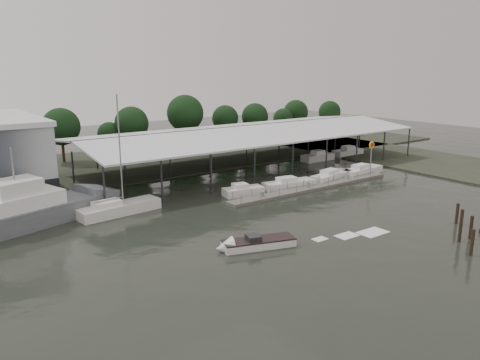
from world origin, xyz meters
TOP-DOWN VIEW (x-y plane):
  - ground at (0.00, 0.00)m, footprint 200.00×200.00m
  - land_strip_far at (0.00, 42.00)m, footprint 140.00×30.00m
  - land_strip_east at (45.00, 10.00)m, footprint 20.00×60.00m
  - covered_boat_shed at (17.00, 28.00)m, footprint 58.24×24.00m
  - floating_dock at (15.00, 10.00)m, footprint 28.00×2.00m
  - shell_fuel_sign at (27.00, 9.99)m, footprint 1.10×0.18m
  - distant_commercial_buildings at (59.03, 44.69)m, footprint 22.00×8.00m
  - grey_trawler at (-20.02, 16.98)m, footprint 20.18×10.03m
  - white_sailboat at (-11.04, 15.07)m, footprint 9.71×3.54m
  - speedboat_underway at (-5.01, -2.15)m, footprint 18.05×7.17m
  - moored_cruiser_0 at (5.22, 13.15)m, footprint 5.61×3.15m
  - moored_cruiser_1 at (12.50, 12.30)m, footprint 7.84×3.28m
  - moored_cruiser_2 at (20.97, 12.23)m, footprint 8.25×3.46m
  - moored_cruiser_3 at (27.63, 12.01)m, footprint 8.07×2.84m
  - horizon_tree_line at (22.21, 48.01)m, footprint 71.34×8.25m

SIDE VIEW (x-z plane):
  - ground at x=0.00m, z-range 0.00..0.00m
  - land_strip_far at x=0.00m, z-range -0.05..0.25m
  - land_strip_east at x=45.00m, z-range -0.05..0.25m
  - floating_dock at x=15.00m, z-range -0.50..0.90m
  - speedboat_underway at x=-5.01m, z-range -0.61..1.39m
  - moored_cruiser_0 at x=5.22m, z-range -0.24..1.46m
  - moored_cruiser_1 at x=12.50m, z-range -0.24..1.46m
  - moored_cruiser_2 at x=20.97m, z-range -0.24..1.46m
  - moored_cruiser_3 at x=27.63m, z-range -0.24..1.46m
  - white_sailboat at x=-11.04m, z-range -6.18..7.50m
  - grey_trawler at x=-20.02m, z-range -2.84..6.00m
  - distant_commercial_buildings at x=59.03m, z-range -0.16..3.84m
  - shell_fuel_sign at x=27.00m, z-range 1.15..6.70m
  - horizon_tree_line at x=22.21m, z-range 0.59..11.61m
  - covered_boat_shed at x=17.00m, z-range 2.65..9.61m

